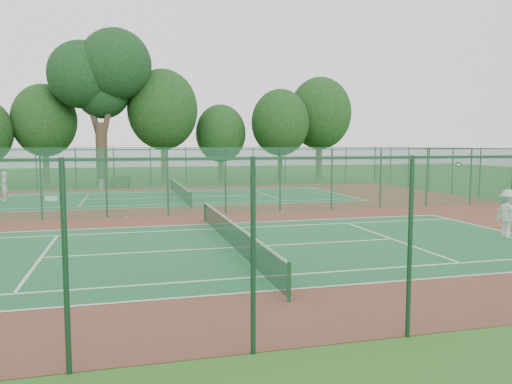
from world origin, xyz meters
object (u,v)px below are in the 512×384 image
bench (121,182)px  player_near (508,214)px  player_far (4,186)px  trash_bin (101,184)px  kit_bag (51,199)px  big_tree (101,75)px

bench → player_near: bearing=-74.5°
player_near → player_far: bearing=46.2°
trash_bin → bench: bench is taller
player_near → trash_bin: size_ratio=2.32×
trash_bin → kit_bag: 8.63m
player_far → bench: size_ratio=1.09×
player_far → trash_bin: player_far is taller
player_near → bench: player_near is taller
bench → player_far: bearing=-145.3°
bench → kit_bag: (-4.40, -8.60, -0.39)m
player_far → player_near: bearing=37.8°
big_tree → bench: bearing=-71.1°
player_near → kit_bag: (-19.42, 18.83, -0.83)m
bench → big_tree: 10.75m
player_far → kit_bag: size_ratio=2.48×
player_near → player_far: size_ratio=1.00×
player_far → trash_bin: 9.61m
big_tree → player_near: bearing=-62.6°
bench → kit_bag: 9.67m
player_far → trash_bin: bearing=131.8°
player_near → bench: (-15.02, 27.43, -0.43)m
trash_bin → big_tree: (-0.01, 5.09, 9.68)m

